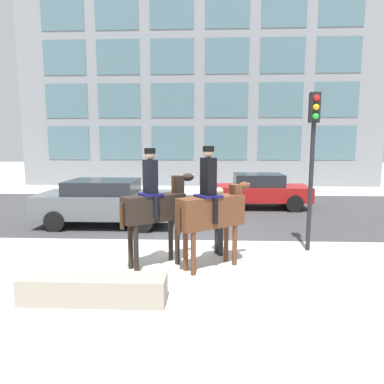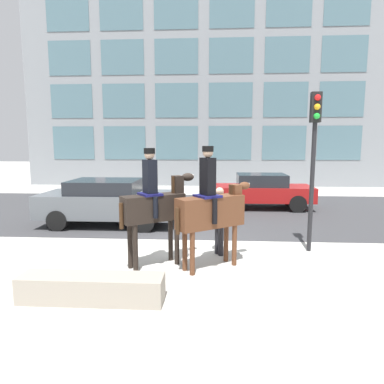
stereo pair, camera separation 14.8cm
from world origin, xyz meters
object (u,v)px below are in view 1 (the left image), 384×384
mounted_horse_lead (155,205)px  street_car_near_lane (106,201)px  mounted_horse_companion (212,208)px  traffic_light (313,146)px  planter_ledge (94,289)px  pedestrian_bystander (219,215)px  street_car_far_lane (260,190)px

mounted_horse_lead → street_car_near_lane: bearing=85.8°
mounted_horse_companion → mounted_horse_lead: bearing=143.1°
traffic_light → planter_ledge: size_ratio=1.57×
mounted_horse_lead → mounted_horse_companion: size_ratio=0.98×
planter_ledge → mounted_horse_companion: bearing=40.5°
mounted_horse_lead → planter_ledge: mounted_horse_lead is taller
mounted_horse_lead → mounted_horse_companion: mounted_horse_companion is taller
mounted_horse_lead → pedestrian_bystander: mounted_horse_lead is taller
street_car_far_lane → planter_ledge: (-4.20, -8.85, -0.53)m
traffic_light → planter_ledge: (-4.56, -3.09, -2.42)m
mounted_horse_lead → mounted_horse_companion: (1.24, -0.04, -0.07)m
mounted_horse_companion → traffic_light: size_ratio=0.68×
mounted_horse_lead → traffic_light: 4.16m
pedestrian_bystander → street_car_far_lane: 6.50m
pedestrian_bystander → street_car_far_lane: bearing=-138.5°
pedestrian_bystander → street_car_far_lane: size_ratio=0.42×
street_car_near_lane → street_car_far_lane: bearing=30.2°
street_car_near_lane → mounted_horse_lead: bearing=-59.5°
mounted_horse_companion → street_car_near_lane: mounted_horse_companion is taller
street_car_near_lane → traffic_light: (5.98, -2.50, 1.85)m
street_car_far_lane → planter_ledge: street_car_far_lane is taller
mounted_horse_lead → traffic_light: traffic_light is taller
traffic_light → street_car_near_lane: bearing=157.3°
traffic_light → planter_ledge: traffic_light is taller
traffic_light → planter_ledge: 6.02m
street_car_near_lane → traffic_light: traffic_light is taller
pedestrian_bystander → street_car_far_lane: (1.95, 6.20, -0.22)m
mounted_horse_companion → planter_ledge: size_ratio=1.07×
mounted_horse_companion → pedestrian_bystander: mounted_horse_companion is taller
street_car_near_lane → street_car_far_lane: size_ratio=1.11×
pedestrian_bystander → planter_ledge: 3.56m
mounted_horse_lead → street_car_far_lane: bearing=29.7°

